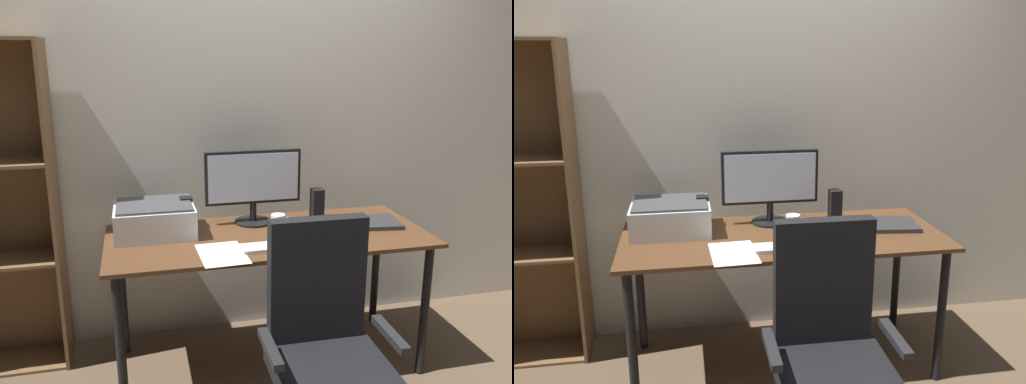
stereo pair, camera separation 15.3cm
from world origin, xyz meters
TOP-DOWN VIEW (x-y plane):
  - ground_plane at (0.00, 0.00)m, footprint 12.00×12.00m
  - back_wall at (0.00, 0.51)m, footprint 6.40×0.10m
  - desk at (0.00, 0.00)m, footprint 1.63×0.68m
  - monitor at (-0.03, 0.20)m, footprint 0.52×0.20m
  - keyboard at (-0.04, -0.20)m, footprint 0.29×0.11m
  - mouse at (0.21, -0.21)m, footprint 0.07×0.10m
  - coffee_mug at (0.05, -0.01)m, footprint 0.09×0.07m
  - laptop at (0.57, 0.03)m, footprint 0.35×0.27m
  - speaker_left at (-0.40, 0.19)m, footprint 0.06×0.07m
  - speaker_right at (0.33, 0.19)m, footprint 0.06×0.07m
  - printer at (-0.56, 0.14)m, footprint 0.40×0.34m
  - paper_sheet at (-0.28, -0.22)m, footprint 0.22×0.30m
  - office_chair at (0.04, -0.73)m, footprint 0.54×0.54m
  - bookshelf at (-1.37, 0.34)m, footprint 0.62×0.28m

SIDE VIEW (x-z plane):
  - ground_plane at x=0.00m, z-range 0.00..0.00m
  - office_chair at x=0.04m, z-range -0.05..0.96m
  - desk at x=0.00m, z-range 0.29..1.03m
  - paper_sheet at x=-0.28m, z-range 0.74..0.74m
  - keyboard at x=-0.04m, z-range 0.74..0.76m
  - laptop at x=0.57m, z-range 0.74..0.76m
  - mouse at x=0.21m, z-range 0.74..0.77m
  - coffee_mug at x=0.05m, z-range 0.74..0.85m
  - printer at x=-0.56m, z-range 0.74..0.90m
  - speaker_left at x=-0.40m, z-range 0.74..0.91m
  - speaker_right at x=0.33m, z-range 0.74..0.91m
  - bookshelf at x=-1.37m, z-range -0.01..1.70m
  - monitor at x=-0.03m, z-range 0.77..1.17m
  - back_wall at x=0.00m, z-range 0.00..2.60m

